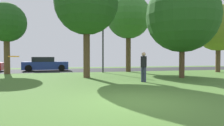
{
  "coord_description": "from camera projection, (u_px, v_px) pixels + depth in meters",
  "views": [
    {
      "loc": [
        -2.28,
        -6.1,
        1.43
      ],
      "look_at": [
        0.0,
        2.99,
        1.14
      ],
      "focal_mm": 33.06,
      "sensor_mm": 36.0,
      "label": 1
    }
  ],
  "objects": [
    {
      "name": "maple_tree_far",
      "position": [
        86.0,
        3.0,
        13.93
      ],
      "size": [
        4.33,
        4.33,
        7.25
      ],
      "color": "brown",
      "rests_on": "ground_plane"
    },
    {
      "name": "ground_plane",
      "position": [
        135.0,
        102.0,
        6.51
      ],
      "size": [
        44.0,
        44.0,
        0.0
      ],
      "primitive_type": "plane",
      "color": "#47702D"
    },
    {
      "name": "oak_tree_center",
      "position": [
        182.0,
        16.0,
        13.88
      ],
      "size": [
        4.89,
        4.89,
        6.62
      ],
      "color": "brown",
      "rests_on": "ground_plane"
    },
    {
      "name": "frisbee_disc",
      "position": [
        14.0,
        56.0,
        5.31
      ],
      "size": [
        0.37,
        0.37,
        0.03
      ],
      "color": "orange"
    },
    {
      "name": "person_catcher",
      "position": [
        144.0,
        66.0,
        11.63
      ],
      "size": [
        0.39,
        0.38,
        1.68
      ],
      "rotation": [
        0.0,
        0.0,
        -2.42
      ],
      "color": "#2D334C",
      "rests_on": "ground_plane"
    },
    {
      "name": "street_lamp_post",
      "position": [
        103.0,
        48.0,
        18.62
      ],
      "size": [
        0.14,
        0.14,
        4.5
      ],
      "primitive_type": "cylinder",
      "color": "#2D2D33",
      "rests_on": "ground_plane"
    },
    {
      "name": "road_strip",
      "position": [
        82.0,
        70.0,
        22.02
      ],
      "size": [
        44.0,
        6.4,
        0.01
      ],
      "primitive_type": "cube",
      "color": "#28282B",
      "rests_on": "ground_plane"
    },
    {
      "name": "maple_tree_near",
      "position": [
        6.0,
        23.0,
        16.9
      ],
      "size": [
        3.21,
        3.21,
        5.86
      ],
      "color": "brown",
      "rests_on": "ground_plane"
    },
    {
      "name": "birch_tree_lone",
      "position": [
        128.0,
        17.0,
        19.48
      ],
      "size": [
        4.19,
        4.19,
        7.33
      ],
      "color": "brown",
      "rests_on": "ground_plane"
    },
    {
      "name": "parked_car_blue",
      "position": [
        46.0,
        64.0,
        20.81
      ],
      "size": [
        4.37,
        2.03,
        1.4
      ],
      "color": "#233893",
      "rests_on": "ground_plane"
    },
    {
      "name": "oak_tree_left",
      "position": [
        218.0,
        28.0,
        19.05
      ],
      "size": [
        4.24,
        4.24,
        6.22
      ],
      "color": "brown",
      "rests_on": "ground_plane"
    }
  ]
}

